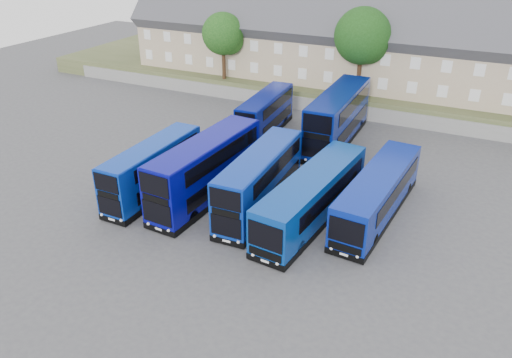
# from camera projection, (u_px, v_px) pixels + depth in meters

# --- Properties ---
(ground) EXTENTS (120.00, 120.00, 0.00)m
(ground) POSITION_uv_depth(u_px,v_px,m) (225.00, 221.00, 34.76)
(ground) COLOR #46464B
(ground) RESTS_ON ground
(retaining_wall) EXTENTS (70.00, 0.40, 1.50)m
(retaining_wall) POSITION_uv_depth(u_px,v_px,m) (334.00, 108.00, 53.61)
(retaining_wall) COLOR slate
(retaining_wall) RESTS_ON ground
(earth_bank) EXTENTS (80.00, 20.00, 2.00)m
(earth_bank) POSITION_uv_depth(u_px,v_px,m) (359.00, 82.00, 61.49)
(earth_bank) COLOR #48532E
(earth_bank) RESTS_ON ground
(terrace_row) EXTENTS (54.00, 10.40, 11.20)m
(terrace_row) POSITION_uv_depth(u_px,v_px,m) (354.00, 42.00, 55.74)
(terrace_row) COLOR tan
(terrace_row) RESTS_ON earth_bank
(dd_front_left) EXTENTS (2.33, 10.00, 3.96)m
(dd_front_left) POSITION_uv_depth(u_px,v_px,m) (153.00, 171.00, 37.40)
(dd_front_left) COLOR #0931A5
(dd_front_left) RESTS_ON ground
(dd_front_mid) EXTENTS (3.29, 11.65, 4.58)m
(dd_front_mid) POSITION_uv_depth(u_px,v_px,m) (206.00, 171.00, 36.67)
(dd_front_mid) COLOR #070988
(dd_front_mid) RESTS_ON ground
(dd_front_right) EXTENTS (2.86, 10.80, 4.26)m
(dd_front_right) POSITION_uv_depth(u_px,v_px,m) (260.00, 182.00, 35.38)
(dd_front_right) COLOR #082C9E
(dd_front_right) RESTS_ON ground
(dd_rear_left) EXTENTS (2.79, 9.89, 3.88)m
(dd_rear_left) POSITION_uv_depth(u_px,v_px,m) (265.00, 115.00, 48.25)
(dd_rear_left) COLOR navy
(dd_rear_left) RESTS_ON ground
(dd_rear_right) EXTENTS (3.02, 12.28, 4.86)m
(dd_rear_right) POSITION_uv_depth(u_px,v_px,m) (337.00, 118.00, 46.16)
(dd_rear_right) COLOR navy
(dd_rear_right) RESTS_ON ground
(coach_east_a) EXTENTS (3.91, 12.89, 3.47)m
(coach_east_a) POSITION_uv_depth(u_px,v_px,m) (312.00, 198.00, 34.11)
(coach_east_a) COLOR #083694
(coach_east_a) RESTS_ON ground
(coach_east_b) EXTENTS (3.48, 12.38, 3.34)m
(coach_east_b) POSITION_uv_depth(u_px,v_px,m) (377.00, 195.00, 34.63)
(coach_east_b) COLOR #081F95
(coach_east_b) RESTS_ON ground
(tree_west) EXTENTS (4.80, 4.80, 7.65)m
(tree_west) POSITION_uv_depth(u_px,v_px,m) (224.00, 35.00, 57.01)
(tree_west) COLOR #382314
(tree_west) RESTS_ON earth_bank
(tree_mid) EXTENTS (5.76, 5.76, 9.18)m
(tree_mid) POSITION_uv_depth(u_px,v_px,m) (364.00, 38.00, 50.71)
(tree_mid) COLOR #382314
(tree_mid) RESTS_ON earth_bank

